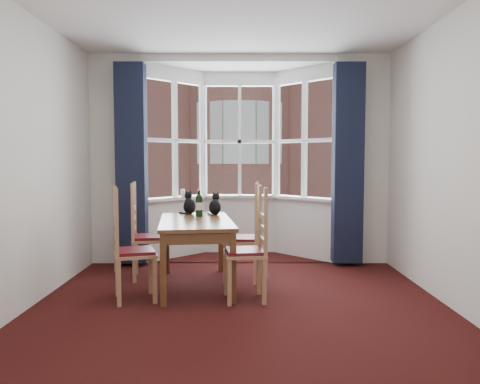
{
  "coord_description": "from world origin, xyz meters",
  "views": [
    {
      "loc": [
        -0.01,
        -4.07,
        1.41
      ],
      "look_at": [
        0.0,
        1.05,
        1.05
      ],
      "focal_mm": 35.0,
      "sensor_mm": 36.0,
      "label": 1
    }
  ],
  "objects_px": {
    "chair_right_near": "(254,253)",
    "cat_right": "(215,206)",
    "candle_tall": "(183,193)",
    "cat_left": "(189,205)",
    "chair_right_far": "(249,240)",
    "chair_left_far": "(142,239)",
    "wine_bottle": "(199,204)",
    "chair_left_near": "(126,254)",
    "dining_table": "(196,228)"
  },
  "relations": [
    {
      "from": "chair_left_far",
      "to": "chair_left_near",
      "type": "bearing_deg",
      "value": -88.58
    },
    {
      "from": "dining_table",
      "to": "chair_right_far",
      "type": "height_order",
      "value": "chair_right_far"
    },
    {
      "from": "dining_table",
      "to": "chair_right_far",
      "type": "xyz_separation_m",
      "value": [
        0.59,
        0.27,
        -0.18
      ]
    },
    {
      "from": "cat_left",
      "to": "candle_tall",
      "type": "relative_size",
      "value": 2.61
    },
    {
      "from": "chair_right_far",
      "to": "wine_bottle",
      "type": "height_order",
      "value": "wine_bottle"
    },
    {
      "from": "chair_right_near",
      "to": "cat_right",
      "type": "distance_m",
      "value": 1.12
    },
    {
      "from": "dining_table",
      "to": "chair_right_far",
      "type": "relative_size",
      "value": 1.66
    },
    {
      "from": "wine_bottle",
      "to": "cat_left",
      "type": "bearing_deg",
      "value": 118.75
    },
    {
      "from": "dining_table",
      "to": "cat_right",
      "type": "bearing_deg",
      "value": 68.2
    },
    {
      "from": "candle_tall",
      "to": "cat_left",
      "type": "bearing_deg",
      "value": -78.8
    },
    {
      "from": "dining_table",
      "to": "chair_left_near",
      "type": "distance_m",
      "value": 0.85
    },
    {
      "from": "chair_left_near",
      "to": "chair_right_near",
      "type": "distance_m",
      "value": 1.27
    },
    {
      "from": "chair_left_near",
      "to": "chair_left_far",
      "type": "xyz_separation_m",
      "value": [
        -0.02,
        0.87,
        0.0
      ]
    },
    {
      "from": "chair_left_near",
      "to": "cat_right",
      "type": "bearing_deg",
      "value": 49.93
    },
    {
      "from": "chair_right_near",
      "to": "cat_left",
      "type": "distance_m",
      "value": 1.34
    },
    {
      "from": "dining_table",
      "to": "candle_tall",
      "type": "xyz_separation_m",
      "value": [
        -0.33,
        1.57,
        0.27
      ]
    },
    {
      "from": "chair_left_near",
      "to": "chair_right_near",
      "type": "xyz_separation_m",
      "value": [
        1.27,
        0.04,
        0.0
      ]
    },
    {
      "from": "chair_left_near",
      "to": "cat_right",
      "type": "xyz_separation_m",
      "value": [
        0.84,
        0.99,
        0.38
      ]
    },
    {
      "from": "chair_right_near",
      "to": "wine_bottle",
      "type": "distance_m",
      "value": 1.08
    },
    {
      "from": "wine_bottle",
      "to": "cat_right",
      "type": "bearing_deg",
      "value": 45.03
    },
    {
      "from": "chair_right_near",
      "to": "chair_left_near",
      "type": "bearing_deg",
      "value": -178.36
    },
    {
      "from": "chair_right_far",
      "to": "cat_right",
      "type": "distance_m",
      "value": 0.59
    },
    {
      "from": "dining_table",
      "to": "chair_left_near",
      "type": "height_order",
      "value": "chair_left_near"
    },
    {
      "from": "chair_left_far",
      "to": "chair_right_near",
      "type": "bearing_deg",
      "value": -32.72
    },
    {
      "from": "chair_right_far",
      "to": "cat_right",
      "type": "bearing_deg",
      "value": 153.84
    },
    {
      "from": "cat_left",
      "to": "chair_left_far",
      "type": "bearing_deg",
      "value": -159.28
    },
    {
      "from": "chair_left_near",
      "to": "wine_bottle",
      "type": "xyz_separation_m",
      "value": [
        0.66,
        0.82,
        0.41
      ]
    },
    {
      "from": "chair_right_far",
      "to": "wine_bottle",
      "type": "bearing_deg",
      "value": 177.73
    },
    {
      "from": "chair_left_far",
      "to": "chair_right_far",
      "type": "relative_size",
      "value": 1.0
    },
    {
      "from": "cat_right",
      "to": "chair_right_near",
      "type": "bearing_deg",
      "value": -65.47
    },
    {
      "from": "candle_tall",
      "to": "wine_bottle",
      "type": "bearing_deg",
      "value": -74.97
    },
    {
      "from": "cat_right",
      "to": "wine_bottle",
      "type": "relative_size",
      "value": 0.86
    },
    {
      "from": "chair_left_far",
      "to": "wine_bottle",
      "type": "relative_size",
      "value": 2.86
    },
    {
      "from": "dining_table",
      "to": "chair_left_far",
      "type": "distance_m",
      "value": 0.78
    },
    {
      "from": "chair_left_near",
      "to": "chair_right_far",
      "type": "relative_size",
      "value": 1.0
    },
    {
      "from": "cat_right",
      "to": "wine_bottle",
      "type": "bearing_deg",
      "value": -134.97
    },
    {
      "from": "wine_bottle",
      "to": "dining_table",
      "type": "bearing_deg",
      "value": -92.4
    },
    {
      "from": "cat_left",
      "to": "cat_right",
      "type": "height_order",
      "value": "cat_left"
    },
    {
      "from": "chair_right_near",
      "to": "cat_left",
      "type": "xyz_separation_m",
      "value": [
        -0.75,
        1.04,
        0.38
      ]
    },
    {
      "from": "dining_table",
      "to": "chair_right_near",
      "type": "relative_size",
      "value": 1.66
    },
    {
      "from": "chair_right_far",
      "to": "candle_tall",
      "type": "bearing_deg",
      "value": 125.5
    },
    {
      "from": "chair_left_near",
      "to": "chair_left_far",
      "type": "distance_m",
      "value": 0.87
    },
    {
      "from": "chair_right_far",
      "to": "cat_left",
      "type": "xyz_separation_m",
      "value": [
        -0.72,
        0.28,
        0.38
      ]
    },
    {
      "from": "chair_left_far",
      "to": "candle_tall",
      "type": "height_order",
      "value": "candle_tall"
    },
    {
      "from": "cat_right",
      "to": "wine_bottle",
      "type": "height_order",
      "value": "wine_bottle"
    },
    {
      "from": "dining_table",
      "to": "cat_left",
      "type": "height_order",
      "value": "cat_left"
    },
    {
      "from": "dining_table",
      "to": "cat_left",
      "type": "xyz_separation_m",
      "value": [
        -0.13,
        0.55,
        0.2
      ]
    },
    {
      "from": "chair_left_near",
      "to": "chair_left_far",
      "type": "relative_size",
      "value": 1.0
    },
    {
      "from": "chair_left_far",
      "to": "wine_bottle",
      "type": "height_order",
      "value": "wine_bottle"
    },
    {
      "from": "cat_left",
      "to": "wine_bottle",
      "type": "height_order",
      "value": "wine_bottle"
    }
  ]
}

